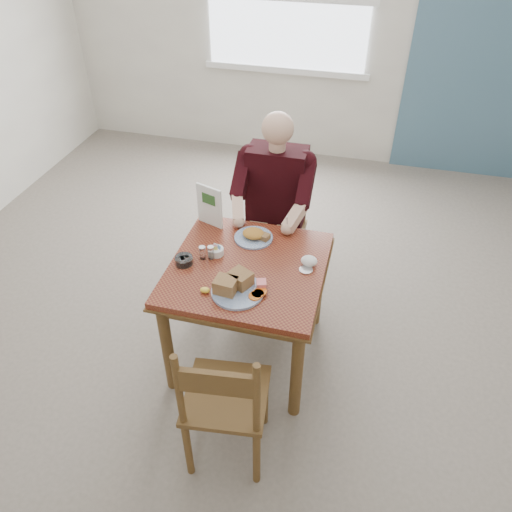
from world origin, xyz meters
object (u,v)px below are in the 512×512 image
(table, at_px, (247,280))
(near_plate, at_px, (236,286))
(diner, at_px, (274,196))
(chair_far, at_px, (276,228))
(chair_near, at_px, (225,401))
(far_plate, at_px, (254,236))

(table, height_order, near_plate, near_plate)
(table, xyz_separation_m, diner, (0.00, 0.71, 0.17))
(chair_far, distance_m, chair_near, 1.55)
(diner, bearing_deg, table, -90.00)
(chair_near, bearing_deg, chair_far, 93.11)
(table, bearing_deg, chair_near, -83.61)
(diner, bearing_deg, near_plate, -89.95)
(diner, height_order, near_plate, diner)
(table, relative_size, chair_far, 0.97)
(table, distance_m, far_plate, 0.30)
(chair_far, distance_m, near_plate, 1.07)
(table, distance_m, diner, 0.73)
(near_plate, xyz_separation_m, far_plate, (-0.03, 0.50, -0.01))
(chair_far, bearing_deg, diner, -89.99)
(near_plate, bearing_deg, chair_near, -80.97)
(table, xyz_separation_m, near_plate, (0.00, -0.23, 0.15))
(chair_far, xyz_separation_m, near_plate, (0.00, -1.02, 0.31))
(chair_near, distance_m, near_plate, 0.61)
(chair_far, height_order, far_plate, chair_far)
(table, height_order, chair_near, chair_near)
(table, distance_m, chair_far, 0.81)
(table, xyz_separation_m, chair_near, (0.08, -0.75, -0.16))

